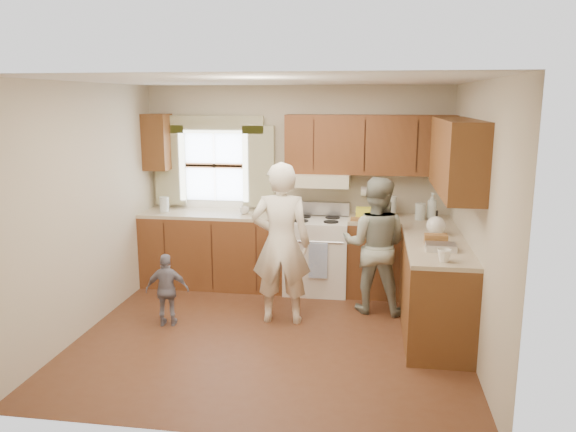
% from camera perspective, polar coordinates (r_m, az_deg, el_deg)
% --- Properties ---
extents(room, '(3.80, 3.80, 3.80)m').
position_cam_1_polar(room, '(5.40, -1.69, 0.21)').
color(room, '#502B18').
rests_on(room, ground).
extents(kitchen_fixtures, '(3.80, 2.25, 2.15)m').
position_cam_1_polar(kitchen_fixtures, '(6.46, 5.43, -1.63)').
color(kitchen_fixtures, '#46240F').
rests_on(kitchen_fixtures, ground).
extents(stove, '(0.76, 0.67, 1.07)m').
position_cam_1_polar(stove, '(6.92, 2.94, -3.85)').
color(stove, silver).
rests_on(stove, ground).
extents(woman_left, '(0.65, 0.45, 1.71)m').
position_cam_1_polar(woman_left, '(5.86, -0.72, -2.81)').
color(woman_left, white).
rests_on(woman_left, ground).
extents(woman_right, '(0.81, 0.67, 1.51)m').
position_cam_1_polar(woman_right, '(6.25, 8.82, -2.95)').
color(woman_right, '#293E30').
rests_on(woman_right, ground).
extents(child, '(0.48, 0.25, 0.77)m').
position_cam_1_polar(child, '(6.02, -12.16, -7.36)').
color(child, gray).
rests_on(child, ground).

